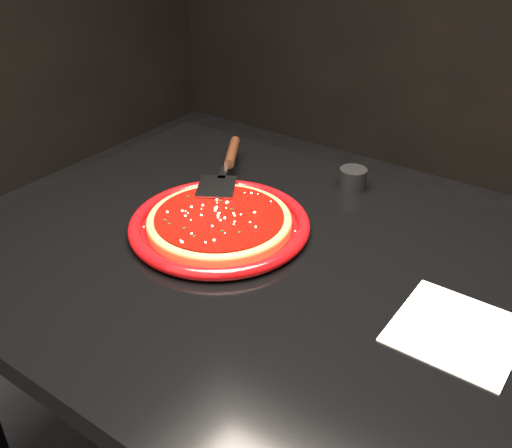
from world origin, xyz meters
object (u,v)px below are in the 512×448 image
(pizza_server, at_px, (226,166))
(ramekin, at_px, (353,179))
(table, at_px, (294,426))
(plate, at_px, (220,225))

(pizza_server, relative_size, ramekin, 5.49)
(table, bearing_deg, pizza_server, 148.87)
(table, relative_size, pizza_server, 3.90)
(plate, height_order, ramekin, ramekin)
(plate, bearing_deg, table, -7.55)
(plate, height_order, pizza_server, pizza_server)
(plate, distance_m, pizza_server, 0.19)
(pizza_server, bearing_deg, table, -62.08)
(pizza_server, bearing_deg, plate, -86.99)
(ramekin, bearing_deg, pizza_server, -148.22)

